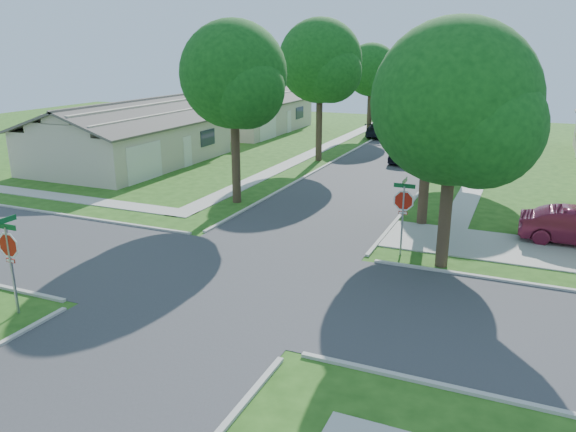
% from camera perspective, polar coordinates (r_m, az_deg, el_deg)
% --- Properties ---
extents(ground, '(100.00, 100.00, 0.00)m').
position_cam_1_polar(ground, '(19.32, -5.62, -6.53)').
color(ground, '#244D15').
rests_on(ground, ground).
extents(road_ns, '(7.00, 100.00, 0.02)m').
position_cam_1_polar(road_ns, '(19.32, -5.62, -6.52)').
color(road_ns, '#333335').
rests_on(road_ns, ground).
extents(sidewalk_ne, '(1.20, 40.00, 0.04)m').
position_cam_1_polar(sidewalk_ne, '(42.23, 19.51, 5.45)').
color(sidewalk_ne, '#9E9B91').
rests_on(sidewalk_ne, ground).
extents(sidewalk_nw, '(1.20, 40.00, 0.04)m').
position_cam_1_polar(sidewalk_nw, '(44.68, 3.67, 6.95)').
color(sidewalk_nw, '#9E9B91').
rests_on(sidewalk_nw, ground).
extents(driveway, '(8.80, 3.60, 0.05)m').
position_cam_1_polar(driveway, '(23.82, 20.14, -2.88)').
color(driveway, '#9E9B91').
rests_on(driveway, ground).
extents(stop_sign_sw, '(1.05, 0.80, 2.98)m').
position_cam_1_polar(stop_sign_sw, '(18.10, -26.49, -3.04)').
color(stop_sign_sw, gray).
rests_on(stop_sign_sw, ground).
extents(stop_sign_ne, '(1.05, 0.80, 2.98)m').
position_cam_1_polar(stop_sign_ne, '(21.30, 11.64, 1.22)').
color(stop_sign_ne, gray).
rests_on(stop_sign_ne, ground).
extents(tree_e_near, '(4.97, 4.80, 8.28)m').
position_cam_1_polar(tree_e_near, '(24.86, 14.40, 11.71)').
color(tree_e_near, '#38281C').
rests_on(tree_e_near, ground).
extents(tree_e_mid, '(5.59, 5.40, 9.21)m').
position_cam_1_polar(tree_e_mid, '(36.71, 17.68, 13.88)').
color(tree_e_mid, '#38281C').
rests_on(tree_e_mid, ground).
extents(tree_e_far, '(5.17, 5.00, 8.72)m').
position_cam_1_polar(tree_e_far, '(49.65, 19.37, 13.97)').
color(tree_e_far, '#38281C').
rests_on(tree_e_far, ground).
extents(tree_w_near, '(5.38, 5.20, 8.97)m').
position_cam_1_polar(tree_w_near, '(27.92, -5.43, 13.62)').
color(tree_w_near, '#38281C').
rests_on(tree_w_near, ground).
extents(tree_w_mid, '(5.80, 5.60, 9.56)m').
position_cam_1_polar(tree_w_mid, '(38.86, 3.36, 15.08)').
color(tree_w_mid, '#38281C').
rests_on(tree_w_mid, ground).
extents(tree_w_far, '(4.76, 4.60, 8.04)m').
position_cam_1_polar(tree_w_far, '(51.29, 8.50, 14.24)').
color(tree_w_far, '#38281C').
rests_on(tree_w_far, ground).
extents(tree_ne_corner, '(5.80, 5.60, 8.66)m').
position_cam_1_polar(tree_ne_corner, '(19.91, 16.69, 10.25)').
color(tree_ne_corner, '#38281C').
rests_on(tree_ne_corner, ground).
extents(house_nw_near, '(8.42, 13.60, 4.23)m').
position_cam_1_polar(house_nw_near, '(39.70, -15.62, 7.32)').
color(house_nw_near, '#C4B49B').
rests_on(house_nw_near, ground).
extents(house_nw_far, '(8.42, 13.60, 4.23)m').
position_cam_1_polar(house_nw_far, '(53.86, -4.17, 10.23)').
color(house_nw_far, '#C4B49B').
rests_on(house_nw_far, ground).
extents(car_curb_east, '(2.29, 4.87, 1.61)m').
position_cam_1_polar(car_curb_east, '(39.90, 12.24, 6.57)').
color(car_curb_east, black).
rests_on(car_curb_east, ground).
extents(car_curb_west, '(2.44, 5.11, 1.44)m').
position_cam_1_polar(car_curb_west, '(50.72, 9.67, 8.72)').
color(car_curb_west, black).
rests_on(car_curb_west, ground).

